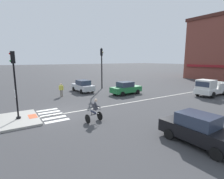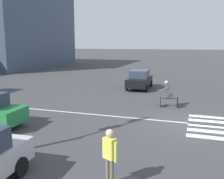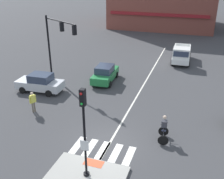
{
  "view_description": "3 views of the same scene",
  "coord_description": "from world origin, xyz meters",
  "px_view_note": "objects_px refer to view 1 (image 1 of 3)",
  "views": [
    {
      "loc": [
        14.06,
        -3.8,
        4.46
      ],
      "look_at": [
        0.76,
        4.69,
        1.72
      ],
      "focal_mm": 27.74,
      "sensor_mm": 36.0,
      "label": 1
    },
    {
      "loc": [
        -13.06,
        -0.1,
        4.0
      ],
      "look_at": [
        -0.53,
        4.05,
        1.63
      ],
      "focal_mm": 41.87,
      "sensor_mm": 36.0,
      "label": 2
    },
    {
      "loc": [
        4.71,
        -12.86,
        9.84
      ],
      "look_at": [
        -1.42,
        5.3,
        1.27
      ],
      "focal_mm": 42.57,
      "sensor_mm": 36.0,
      "label": 3
    }
  ],
  "objects_px": {
    "signal_pole": "(15,79)",
    "traffic_light_mast": "(102,61)",
    "car_black_cross_right": "(199,129)",
    "cyclist": "(94,110)",
    "car_green_westbound_far": "(126,88)",
    "pickup_truck_white_eastbound_distant": "(210,88)",
    "car_silver_cross_left": "(83,86)",
    "pedestrian_at_curb_left": "(61,89)"
  },
  "relations": [
    {
      "from": "car_black_cross_right",
      "to": "car_silver_cross_left",
      "type": "bearing_deg",
      "value": 177.15
    },
    {
      "from": "car_black_cross_right",
      "to": "pickup_truck_white_eastbound_distant",
      "type": "bearing_deg",
      "value": 116.24
    },
    {
      "from": "pickup_truck_white_eastbound_distant",
      "to": "traffic_light_mast",
      "type": "bearing_deg",
      "value": -138.97
    },
    {
      "from": "car_black_cross_right",
      "to": "cyclist",
      "type": "xyz_separation_m",
      "value": [
        -6.0,
        -3.14,
        0.06
      ]
    },
    {
      "from": "car_green_westbound_far",
      "to": "traffic_light_mast",
      "type": "bearing_deg",
      "value": -165.11
    },
    {
      "from": "car_green_westbound_far",
      "to": "cyclist",
      "type": "height_order",
      "value": "cyclist"
    },
    {
      "from": "car_silver_cross_left",
      "to": "cyclist",
      "type": "relative_size",
      "value": 2.49
    },
    {
      "from": "car_green_westbound_far",
      "to": "car_black_cross_right",
      "type": "distance_m",
      "value": 13.72
    },
    {
      "from": "car_green_westbound_far",
      "to": "pickup_truck_white_eastbound_distant",
      "type": "xyz_separation_m",
      "value": [
        6.41,
        8.18,
        0.17
      ]
    },
    {
      "from": "traffic_light_mast",
      "to": "car_black_cross_right",
      "type": "distance_m",
      "value": 17.86
    },
    {
      "from": "signal_pole",
      "to": "car_black_cross_right",
      "type": "xyz_separation_m",
      "value": [
        9.26,
        7.79,
        -2.28
      ]
    },
    {
      "from": "traffic_light_mast",
      "to": "car_silver_cross_left",
      "type": "height_order",
      "value": "traffic_light_mast"
    },
    {
      "from": "cyclist",
      "to": "pedestrian_at_curb_left",
      "type": "distance_m",
      "value": 9.89
    },
    {
      "from": "car_silver_cross_left",
      "to": "pickup_truck_white_eastbound_distant",
      "type": "bearing_deg",
      "value": 47.68
    },
    {
      "from": "car_black_cross_right",
      "to": "pickup_truck_white_eastbound_distant",
      "type": "relative_size",
      "value": 0.8
    },
    {
      "from": "car_black_cross_right",
      "to": "pickup_truck_white_eastbound_distant",
      "type": "distance_m",
      "value": 14.52
    },
    {
      "from": "signal_pole",
      "to": "traffic_light_mast",
      "type": "relative_size",
      "value": 0.8
    },
    {
      "from": "pedestrian_at_curb_left",
      "to": "car_green_westbound_far",
      "type": "bearing_deg",
      "value": 67.88
    },
    {
      "from": "traffic_light_mast",
      "to": "cyclist",
      "type": "xyz_separation_m",
      "value": [
        11.13,
        -6.85,
        -3.37
      ]
    },
    {
      "from": "car_green_westbound_far",
      "to": "car_black_cross_right",
      "type": "bearing_deg",
      "value": -20.71
    },
    {
      "from": "cyclist",
      "to": "pedestrian_at_curb_left",
      "type": "bearing_deg",
      "value": 177.03
    },
    {
      "from": "pedestrian_at_curb_left",
      "to": "cyclist",
      "type": "bearing_deg",
      "value": -2.97
    },
    {
      "from": "traffic_light_mast",
      "to": "pedestrian_at_curb_left",
      "type": "bearing_deg",
      "value": -78.75
    },
    {
      "from": "car_black_cross_right",
      "to": "pedestrian_at_curb_left",
      "type": "height_order",
      "value": "pedestrian_at_curb_left"
    },
    {
      "from": "traffic_light_mast",
      "to": "cyclist",
      "type": "relative_size",
      "value": 3.62
    },
    {
      "from": "car_green_westbound_far",
      "to": "pickup_truck_white_eastbound_distant",
      "type": "bearing_deg",
      "value": 51.91
    },
    {
      "from": "pickup_truck_white_eastbound_distant",
      "to": "car_black_cross_right",
      "type": "bearing_deg",
      "value": -63.76
    },
    {
      "from": "pickup_truck_white_eastbound_distant",
      "to": "car_green_westbound_far",
      "type": "bearing_deg",
      "value": -128.09
    },
    {
      "from": "car_black_cross_right",
      "to": "traffic_light_mast",
      "type": "bearing_deg",
      "value": 167.79
    },
    {
      "from": "car_silver_cross_left",
      "to": "pickup_truck_white_eastbound_distant",
      "type": "relative_size",
      "value": 0.81
    },
    {
      "from": "car_green_westbound_far",
      "to": "car_black_cross_right",
      "type": "xyz_separation_m",
      "value": [
        12.83,
        -4.85,
        0.0
      ]
    },
    {
      "from": "traffic_light_mast",
      "to": "pedestrian_at_curb_left",
      "type": "relative_size",
      "value": 3.64
    },
    {
      "from": "car_silver_cross_left",
      "to": "car_black_cross_right",
      "type": "bearing_deg",
      "value": -2.85
    },
    {
      "from": "car_black_cross_right",
      "to": "car_silver_cross_left",
      "type": "distance_m",
      "value": 17.51
    },
    {
      "from": "pickup_truck_white_eastbound_distant",
      "to": "cyclist",
      "type": "distance_m",
      "value": 16.18
    },
    {
      "from": "pickup_truck_white_eastbound_distant",
      "to": "signal_pole",
      "type": "bearing_deg",
      "value": -97.76
    },
    {
      "from": "car_black_cross_right",
      "to": "cyclist",
      "type": "height_order",
      "value": "cyclist"
    },
    {
      "from": "cyclist",
      "to": "car_silver_cross_left",
      "type": "bearing_deg",
      "value": 160.75
    },
    {
      "from": "pickup_truck_white_eastbound_distant",
      "to": "pedestrian_at_curb_left",
      "type": "height_order",
      "value": "pickup_truck_white_eastbound_distant"
    },
    {
      "from": "car_green_westbound_far",
      "to": "car_silver_cross_left",
      "type": "height_order",
      "value": "same"
    },
    {
      "from": "traffic_light_mast",
      "to": "signal_pole",
      "type": "bearing_deg",
      "value": -55.62
    },
    {
      "from": "cyclist",
      "to": "traffic_light_mast",
      "type": "bearing_deg",
      "value": 148.4
    }
  ]
}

